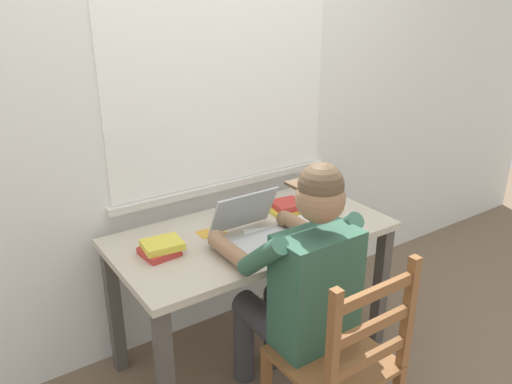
{
  "coord_description": "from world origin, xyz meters",
  "views": [
    {
      "loc": [
        -1.24,
        -1.84,
        1.81
      ],
      "look_at": [
        -0.01,
        -0.05,
        0.95
      ],
      "focal_mm": 35.81,
      "sensor_mm": 36.0,
      "label": 1
    }
  ],
  "objects_px": {
    "desk": "(253,250)",
    "coffee_mug_white": "(334,213)",
    "computer_mouse": "(302,228)",
    "book_stack_main": "(161,248)",
    "laptop": "(256,231)",
    "book_stack_side": "(286,207)",
    "coffee_mug_dark": "(318,188)",
    "seated_person": "(299,282)",
    "wooden_chair": "(342,363)",
    "landscape_photo_print": "(211,232)"
  },
  "relations": [
    {
      "from": "desk",
      "to": "coffee_mug_white",
      "type": "xyz_separation_m",
      "value": [
        0.38,
        -0.15,
        0.15
      ]
    },
    {
      "from": "computer_mouse",
      "to": "book_stack_main",
      "type": "distance_m",
      "value": 0.68
    },
    {
      "from": "desk",
      "to": "coffee_mug_white",
      "type": "relative_size",
      "value": 11.96
    },
    {
      "from": "laptop",
      "to": "book_stack_side",
      "type": "distance_m",
      "value": 0.37
    },
    {
      "from": "computer_mouse",
      "to": "coffee_mug_dark",
      "type": "height_order",
      "value": "coffee_mug_dark"
    },
    {
      "from": "computer_mouse",
      "to": "book_stack_side",
      "type": "height_order",
      "value": "book_stack_side"
    },
    {
      "from": "seated_person",
      "to": "computer_mouse",
      "type": "relative_size",
      "value": 12.25
    },
    {
      "from": "book_stack_main",
      "to": "book_stack_side",
      "type": "distance_m",
      "value": 0.74
    },
    {
      "from": "book_stack_side",
      "to": "book_stack_main",
      "type": "bearing_deg",
      "value": -175.16
    },
    {
      "from": "wooden_chair",
      "to": "book_stack_side",
      "type": "height_order",
      "value": "wooden_chair"
    },
    {
      "from": "computer_mouse",
      "to": "coffee_mug_white",
      "type": "xyz_separation_m",
      "value": [
        0.19,
        -0.01,
        0.03
      ]
    },
    {
      "from": "desk",
      "to": "computer_mouse",
      "type": "bearing_deg",
      "value": -36.69
    },
    {
      "from": "coffee_mug_dark",
      "to": "landscape_photo_print",
      "type": "distance_m",
      "value": 0.73
    },
    {
      "from": "coffee_mug_dark",
      "to": "book_stack_side",
      "type": "height_order",
      "value": "coffee_mug_dark"
    },
    {
      "from": "wooden_chair",
      "to": "book_stack_main",
      "type": "xyz_separation_m",
      "value": [
        -0.42,
        0.73,
        0.31
      ]
    },
    {
      "from": "desk",
      "to": "computer_mouse",
      "type": "distance_m",
      "value": 0.27
    },
    {
      "from": "seated_person",
      "to": "coffee_mug_white",
      "type": "xyz_separation_m",
      "value": [
        0.43,
        0.27,
        0.11
      ]
    },
    {
      "from": "computer_mouse",
      "to": "coffee_mug_white",
      "type": "distance_m",
      "value": 0.2
    },
    {
      "from": "computer_mouse",
      "to": "book_stack_side",
      "type": "xyz_separation_m",
      "value": [
        0.08,
        0.23,
        0.01
      ]
    },
    {
      "from": "laptop",
      "to": "landscape_photo_print",
      "type": "xyz_separation_m",
      "value": [
        -0.13,
        0.19,
        -0.05
      ]
    },
    {
      "from": "seated_person",
      "to": "book_stack_side",
      "type": "xyz_separation_m",
      "value": [
        0.32,
        0.51,
        0.08
      ]
    },
    {
      "from": "laptop",
      "to": "landscape_photo_print",
      "type": "relative_size",
      "value": 2.55
    },
    {
      "from": "computer_mouse",
      "to": "coffee_mug_white",
      "type": "height_order",
      "value": "coffee_mug_white"
    },
    {
      "from": "desk",
      "to": "book_stack_main",
      "type": "xyz_separation_m",
      "value": [
        -0.46,
        0.03,
        0.14
      ]
    },
    {
      "from": "book_stack_main",
      "to": "coffee_mug_white",
      "type": "bearing_deg",
      "value": -11.98
    },
    {
      "from": "seated_person",
      "to": "coffee_mug_white",
      "type": "relative_size",
      "value": 10.94
    },
    {
      "from": "desk",
      "to": "wooden_chair",
      "type": "distance_m",
      "value": 0.72
    },
    {
      "from": "wooden_chair",
      "to": "landscape_photo_print",
      "type": "relative_size",
      "value": 7.08
    },
    {
      "from": "coffee_mug_white",
      "to": "book_stack_side",
      "type": "height_order",
      "value": "coffee_mug_white"
    },
    {
      "from": "coffee_mug_dark",
      "to": "desk",
      "type": "bearing_deg",
      "value": -163.89
    },
    {
      "from": "laptop",
      "to": "computer_mouse",
      "type": "distance_m",
      "value": 0.24
    },
    {
      "from": "seated_person",
      "to": "book_stack_main",
      "type": "bearing_deg",
      "value": 133.02
    },
    {
      "from": "coffee_mug_dark",
      "to": "wooden_chair",
      "type": "bearing_deg",
      "value": -124.82
    },
    {
      "from": "desk",
      "to": "coffee_mug_dark",
      "type": "height_order",
      "value": "coffee_mug_dark"
    },
    {
      "from": "laptop",
      "to": "book_stack_side",
      "type": "bearing_deg",
      "value": 29.92
    },
    {
      "from": "wooden_chair",
      "to": "laptop",
      "type": "height_order",
      "value": "laptop"
    },
    {
      "from": "coffee_mug_white",
      "to": "book_stack_main",
      "type": "distance_m",
      "value": 0.87
    },
    {
      "from": "landscape_photo_print",
      "to": "computer_mouse",
      "type": "bearing_deg",
      "value": -30.4
    },
    {
      "from": "computer_mouse",
      "to": "coffee_mug_dark",
      "type": "bearing_deg",
      "value": 39.98
    },
    {
      "from": "seated_person",
      "to": "landscape_photo_print",
      "type": "bearing_deg",
      "value": 104.07
    },
    {
      "from": "seated_person",
      "to": "landscape_photo_print",
      "type": "distance_m",
      "value": 0.53
    },
    {
      "from": "desk",
      "to": "computer_mouse",
      "type": "height_order",
      "value": "computer_mouse"
    },
    {
      "from": "coffee_mug_white",
      "to": "coffee_mug_dark",
      "type": "distance_m",
      "value": 0.35
    },
    {
      "from": "desk",
      "to": "laptop",
      "type": "xyz_separation_m",
      "value": [
        -0.05,
        -0.09,
        0.15
      ]
    },
    {
      "from": "landscape_photo_print",
      "to": "coffee_mug_white",
      "type": "bearing_deg",
      "value": -21.26
    },
    {
      "from": "seated_person",
      "to": "laptop",
      "type": "distance_m",
      "value": 0.34
    },
    {
      "from": "coffee_mug_dark",
      "to": "computer_mouse",
      "type": "bearing_deg",
      "value": -140.02
    },
    {
      "from": "coffee_mug_white",
      "to": "book_stack_side",
      "type": "distance_m",
      "value": 0.27
    },
    {
      "from": "coffee_mug_dark",
      "to": "landscape_photo_print",
      "type": "height_order",
      "value": "coffee_mug_dark"
    },
    {
      "from": "seated_person",
      "to": "coffee_mug_dark",
      "type": "xyz_separation_m",
      "value": [
        0.6,
        0.58,
        0.11
      ]
    }
  ]
}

